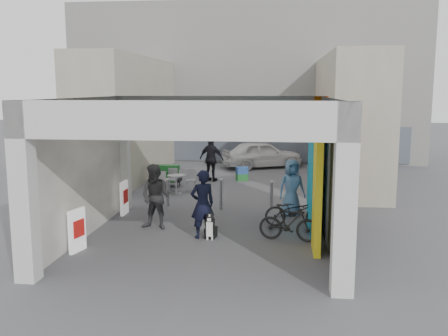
# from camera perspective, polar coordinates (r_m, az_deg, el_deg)

# --- Properties ---
(ground) EXTENTS (90.00, 90.00, 0.00)m
(ground) POSITION_cam_1_polar(r_m,az_deg,el_deg) (13.47, -1.67, -6.96)
(ground) COLOR #4E4E53
(ground) RESTS_ON ground
(arcade_canopy) EXTENTS (6.40, 6.45, 6.40)m
(arcade_canopy) POSITION_cam_1_polar(r_m,az_deg,el_deg) (12.15, 0.26, 2.38)
(arcade_canopy) COLOR beige
(arcade_canopy) RESTS_ON ground
(far_building) EXTENTS (18.00, 4.08, 8.00)m
(far_building) POSITION_cam_1_polar(r_m,az_deg,el_deg) (26.87, 2.57, 9.61)
(far_building) COLOR silver
(far_building) RESTS_ON ground
(plaza_bldg_left) EXTENTS (2.00, 9.00, 5.00)m
(plaza_bldg_left) POSITION_cam_1_polar(r_m,az_deg,el_deg) (21.32, -10.91, 5.61)
(plaza_bldg_left) COLOR #A39D87
(plaza_bldg_left) RESTS_ON ground
(plaza_bldg_right) EXTENTS (2.00, 9.00, 5.00)m
(plaza_bldg_right) POSITION_cam_1_polar(r_m,az_deg,el_deg) (20.52, 13.95, 5.38)
(plaza_bldg_right) COLOR #A39D87
(plaza_bldg_right) RESTS_ON ground
(bollard_left) EXTENTS (0.09, 0.09, 0.87)m
(bollard_left) POSITION_cam_1_polar(r_m,az_deg,el_deg) (16.07, -6.45, -2.79)
(bollard_left) COLOR gray
(bollard_left) RESTS_ON ground
(bollard_center) EXTENTS (0.09, 0.09, 0.94)m
(bollard_center) POSITION_cam_1_polar(r_m,az_deg,el_deg) (15.54, -0.35, -3.01)
(bollard_center) COLOR gray
(bollard_center) RESTS_ON ground
(bollard_right) EXTENTS (0.09, 0.09, 0.84)m
(bollard_right) POSITION_cam_1_polar(r_m,az_deg,el_deg) (15.74, 5.46, -3.07)
(bollard_right) COLOR gray
(bollard_right) RESTS_ON ground
(advert_board_near) EXTENTS (0.21, 0.55, 1.00)m
(advert_board_near) POSITION_cam_1_polar(r_m,az_deg,el_deg) (11.99, -16.43, -6.84)
(advert_board_near) COLOR white
(advert_board_near) RESTS_ON ground
(advert_board_far) EXTENTS (0.11, 0.55, 1.00)m
(advert_board_far) POSITION_cam_1_polar(r_m,az_deg,el_deg) (15.17, -11.32, -3.34)
(advert_board_far) COLOR white
(advert_board_far) RESTS_ON ground
(cafe_set) EXTENTS (1.34, 1.08, 0.81)m
(cafe_set) POSITION_cam_1_polar(r_m,az_deg,el_deg) (18.17, -5.63, -1.87)
(cafe_set) COLOR #B2B3B8
(cafe_set) RESTS_ON ground
(produce_stand) EXTENTS (1.21, 0.66, 0.80)m
(produce_stand) POSITION_cam_1_polar(r_m,az_deg,el_deg) (19.32, -6.72, -1.15)
(produce_stand) COLOR black
(produce_stand) RESTS_ON ground
(crate_stack) EXTENTS (0.54, 0.48, 0.56)m
(crate_stack) POSITION_cam_1_polar(r_m,az_deg,el_deg) (20.41, 2.06, -0.65)
(crate_stack) COLOR #17511B
(crate_stack) RESTS_ON ground
(border_collie) EXTENTS (0.26, 0.51, 0.70)m
(border_collie) POSITION_cam_1_polar(r_m,az_deg,el_deg) (12.55, -1.57, -6.84)
(border_collie) COLOR black
(border_collie) RESTS_ON ground
(man_with_dog) EXTENTS (0.75, 0.67, 1.73)m
(man_with_dog) POSITION_cam_1_polar(r_m,az_deg,el_deg) (12.48, -2.47, -4.14)
(man_with_dog) COLOR black
(man_with_dog) RESTS_ON ground
(man_back_turned) EXTENTS (0.96, 0.81, 1.75)m
(man_back_turned) POSITION_cam_1_polar(r_m,az_deg,el_deg) (13.39, -7.80, -3.28)
(man_back_turned) COLOR #424245
(man_back_turned) RESTS_ON ground
(man_elderly) EXTENTS (0.96, 0.79, 1.67)m
(man_elderly) POSITION_cam_1_polar(r_m,az_deg,el_deg) (14.86, 7.74, -2.20)
(man_elderly) COLOR #5A83AF
(man_elderly) RESTS_ON ground
(man_crates) EXTENTS (1.16, 0.80, 1.82)m
(man_crates) POSITION_cam_1_polar(r_m,az_deg,el_deg) (20.15, -1.44, 1.04)
(man_crates) COLOR black
(man_crates) RESTS_ON ground
(bicycle_front) EXTENTS (1.70, 0.66, 0.88)m
(bicycle_front) POSITION_cam_1_polar(r_m,az_deg,el_deg) (13.69, 8.22, -4.88)
(bicycle_front) COLOR black
(bicycle_front) RESTS_ON ground
(bicycle_rear) EXTENTS (1.57, 0.70, 0.91)m
(bicycle_rear) POSITION_cam_1_polar(r_m,az_deg,el_deg) (12.42, 7.46, -6.23)
(bicycle_rear) COLOR black
(bicycle_rear) RESTS_ON ground
(white_van) EXTENTS (4.08, 2.98, 1.29)m
(white_van) POSITION_cam_1_polar(r_m,az_deg,el_deg) (23.77, 4.35, 1.59)
(white_van) COLOR white
(white_van) RESTS_ON ground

